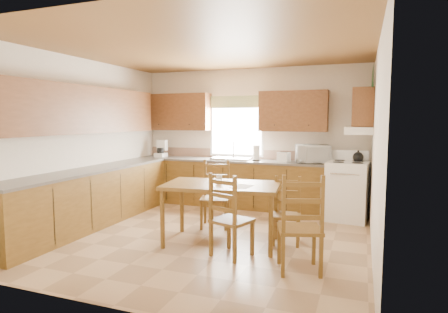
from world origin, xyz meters
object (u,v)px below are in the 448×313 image
(stove, at_px, (347,191))
(chair_far_right, at_px, (287,211))
(dining_table, at_px, (222,214))
(chair_near_right, at_px, (300,223))
(microwave, at_px, (313,154))
(chair_near_left, at_px, (232,215))
(chair_far_left, at_px, (215,194))

(stove, xyz_separation_m, chair_far_right, (-0.73, -1.59, -0.03))
(dining_table, height_order, chair_near_right, chair_near_right)
(stove, bearing_deg, microwave, 162.16)
(chair_near_left, distance_m, chair_near_right, 0.89)
(chair_near_right, height_order, chair_far_left, chair_near_right)
(chair_near_left, bearing_deg, dining_table, -35.09)
(dining_table, relative_size, chair_near_left, 1.49)
(chair_near_right, relative_size, chair_far_left, 1.06)
(stove, xyz_separation_m, dining_table, (-1.57, -1.89, -0.07))
(chair_far_left, bearing_deg, dining_table, -75.50)
(dining_table, bearing_deg, stove, 42.98)
(microwave, bearing_deg, dining_table, -129.78)
(stove, relative_size, chair_near_right, 0.88)
(chair_far_right, bearing_deg, chair_near_left, -135.37)
(stove, bearing_deg, dining_table, -123.79)
(chair_far_right, bearing_deg, microwave, 79.71)
(chair_far_left, bearing_deg, stove, 17.65)
(chair_near_left, distance_m, chair_far_right, 0.90)
(microwave, height_order, chair_far_right, microwave)
(dining_table, xyz_separation_m, chair_far_right, (0.84, 0.30, 0.04))
(chair_near_left, bearing_deg, chair_far_right, -108.53)
(chair_near_right, xyz_separation_m, chair_far_left, (-1.53, 1.28, -0.03))
(chair_near_right, bearing_deg, stove, -117.64)
(stove, xyz_separation_m, microwave, (-0.63, 0.28, 0.60))
(microwave, distance_m, chair_near_left, 2.72)
(microwave, relative_size, chair_far_right, 0.60)
(microwave, relative_size, chair_near_right, 0.49)
(microwave, distance_m, chair_far_left, 2.05)
(chair_near_right, relative_size, chair_far_right, 1.23)
(dining_table, relative_size, chair_near_right, 1.39)
(chair_far_left, bearing_deg, chair_near_left, -72.85)
(dining_table, relative_size, chair_far_left, 1.48)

